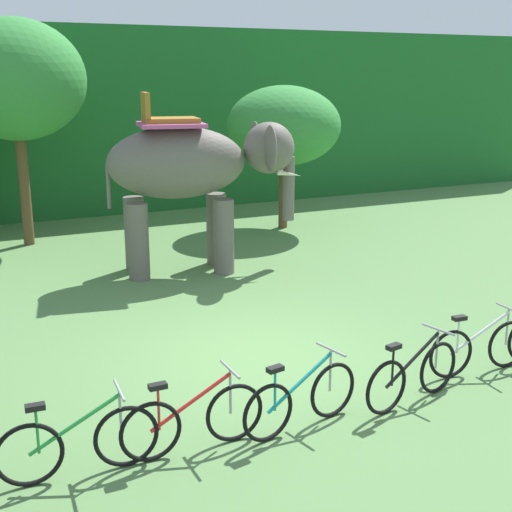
# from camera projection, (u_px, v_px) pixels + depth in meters

# --- Properties ---
(ground_plane) EXTENTS (80.00, 80.00, 0.00)m
(ground_plane) POSITION_uv_depth(u_px,v_px,m) (259.00, 358.00, 10.28)
(ground_plane) COLOR #567F47
(foliage_hedge) EXTENTS (36.00, 6.00, 5.52)m
(foliage_hedge) POSITION_uv_depth(u_px,v_px,m) (65.00, 118.00, 22.36)
(foliage_hedge) COLOR #1E6028
(foliage_hedge) RESTS_ON ground
(tree_right) EXTENTS (3.31, 3.31, 5.44)m
(tree_right) POSITION_uv_depth(u_px,v_px,m) (15.00, 80.00, 16.18)
(tree_right) COLOR brown
(tree_right) RESTS_ON ground
(tree_center_right) EXTENTS (3.06, 3.06, 3.86)m
(tree_center_right) POSITION_uv_depth(u_px,v_px,m) (284.00, 126.00, 18.39)
(tree_center_right) COLOR brown
(tree_center_right) RESTS_ON ground
(elephant) EXTENTS (4.24, 2.33, 3.78)m
(elephant) POSITION_uv_depth(u_px,v_px,m) (193.00, 169.00, 14.37)
(elephant) COLOR #665E56
(elephant) RESTS_ON ground
(bike_green) EXTENTS (1.71, 0.52, 0.92)m
(bike_green) POSITION_uv_depth(u_px,v_px,m) (78.00, 443.00, 7.17)
(bike_green) COLOR black
(bike_green) RESTS_ON ground
(bike_red) EXTENTS (1.71, 0.52, 0.92)m
(bike_red) POSITION_uv_depth(u_px,v_px,m) (193.00, 420.00, 7.65)
(bike_red) COLOR black
(bike_red) RESTS_ON ground
(bike_teal) EXTENTS (1.69, 0.52, 0.92)m
(bike_teal) POSITION_uv_depth(u_px,v_px,m) (301.00, 399.00, 8.15)
(bike_teal) COLOR black
(bike_teal) RESTS_ON ground
(bike_black) EXTENTS (1.69, 0.55, 0.92)m
(bike_black) POSITION_uv_depth(u_px,v_px,m) (413.00, 375.00, 8.79)
(bike_black) COLOR black
(bike_black) RESTS_ON ground
(bike_white) EXTENTS (1.71, 0.52, 0.92)m
(bike_white) POSITION_uv_depth(u_px,v_px,m) (480.00, 347.00, 9.69)
(bike_white) COLOR black
(bike_white) RESTS_ON ground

